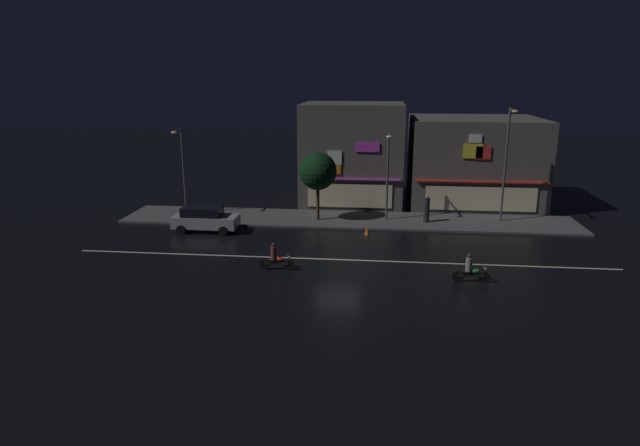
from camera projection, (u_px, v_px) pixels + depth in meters
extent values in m
plane|color=black|center=(339.00, 260.00, 30.86)|extent=(140.00, 140.00, 0.00)
cube|color=beige|center=(339.00, 260.00, 30.86)|extent=(30.77, 0.16, 0.01)
cube|color=#4C4C4F|center=(348.00, 220.00, 39.21)|extent=(32.39, 4.85, 0.14)
cube|color=#56514C|center=(473.00, 161.00, 44.00)|extent=(10.09, 8.99, 6.89)
cube|color=red|center=(482.00, 182.00, 39.80)|extent=(9.58, 0.24, 0.12)
cube|color=red|center=(483.00, 153.00, 39.31)|extent=(1.07, 0.08, 0.92)
cube|color=white|center=(475.00, 139.00, 39.11)|extent=(0.90, 0.08, 0.60)
cube|color=yellow|center=(473.00, 151.00, 39.35)|extent=(1.40, 0.08, 1.07)
cube|color=beige|center=(481.00, 199.00, 40.19)|extent=(8.07, 0.06, 1.80)
cube|color=#56514C|center=(352.00, 154.00, 43.85)|extent=(7.99, 6.88, 8.03)
cube|color=#D83FD8|center=(350.00, 179.00, 40.81)|extent=(7.59, 0.24, 0.12)
cube|color=#D83FD8|center=(368.00, 147.00, 40.10)|extent=(1.78, 0.08, 0.69)
cube|color=orange|center=(334.00, 169.00, 40.80)|extent=(1.04, 0.08, 0.72)
cube|color=white|center=(335.00, 158.00, 40.57)|extent=(1.07, 0.08, 1.05)
cube|color=beige|center=(350.00, 196.00, 41.20)|extent=(6.39, 0.06, 1.80)
cylinder|color=#47494C|center=(184.00, 171.00, 39.99)|extent=(0.16, 0.16, 6.32)
cube|color=#47494C|center=(178.00, 130.00, 38.51)|extent=(0.10, 1.40, 0.10)
ellipsoid|color=#F9E099|center=(174.00, 133.00, 37.86)|extent=(0.44, 0.32, 0.20)
cylinder|color=#47494C|center=(388.00, 177.00, 38.23)|extent=(0.16, 0.16, 6.22)
cube|color=#47494C|center=(389.00, 135.00, 36.77)|extent=(0.10, 1.40, 0.10)
ellipsoid|color=#F9E099|center=(389.00, 137.00, 36.12)|extent=(0.44, 0.32, 0.20)
cylinder|color=#47494C|center=(505.00, 166.00, 37.60)|extent=(0.16, 0.16, 7.90)
cube|color=#47494C|center=(513.00, 110.00, 35.92)|extent=(0.10, 1.40, 0.10)
ellipsoid|color=#F9E099|center=(515.00, 112.00, 35.27)|extent=(0.44, 0.32, 0.20)
cylinder|color=#232328|center=(427.00, 210.00, 38.08)|extent=(0.41, 0.41, 1.71)
sphere|color=tan|center=(427.00, 197.00, 37.83)|extent=(0.22, 0.22, 0.22)
cylinder|color=#473323|center=(318.00, 203.00, 38.60)|extent=(0.24, 0.24, 2.45)
sphere|color=black|center=(318.00, 171.00, 38.00)|extent=(2.67, 2.67, 2.67)
cube|color=#9EA0A5|center=(206.00, 221.00, 36.36)|extent=(4.30, 1.78, 0.76)
cube|color=black|center=(202.00, 211.00, 36.20)|extent=(2.58, 1.57, 0.60)
cube|color=#F9F2CC|center=(239.00, 218.00, 36.70)|extent=(0.08, 0.20, 0.12)
cube|color=#F9F2CC|center=(234.00, 223.00, 35.53)|extent=(0.08, 0.20, 0.12)
cylinder|color=black|center=(230.00, 224.00, 37.17)|extent=(0.62, 0.20, 0.62)
cylinder|color=black|center=(223.00, 231.00, 35.46)|extent=(0.62, 0.20, 0.62)
cylinder|color=black|center=(190.00, 223.00, 37.46)|extent=(0.62, 0.20, 0.62)
cylinder|color=black|center=(181.00, 230.00, 35.75)|extent=(0.62, 0.20, 0.62)
cylinder|color=black|center=(289.00, 265.00, 29.08)|extent=(0.60, 0.08, 0.60)
cylinder|color=black|center=(265.00, 264.00, 29.22)|extent=(0.60, 0.10, 0.60)
cube|color=black|center=(277.00, 263.00, 29.12)|extent=(1.30, 0.14, 0.20)
ellipsoid|color=red|center=(280.00, 259.00, 29.04)|extent=(0.44, 0.26, 0.24)
cube|color=black|center=(273.00, 260.00, 29.10)|extent=(0.56, 0.22, 0.10)
cylinder|color=slate|center=(288.00, 255.00, 28.94)|extent=(0.03, 0.60, 0.03)
sphere|color=white|center=(289.00, 257.00, 28.96)|extent=(0.14, 0.14, 0.14)
cylinder|color=brown|center=(274.00, 253.00, 28.99)|extent=(0.32, 0.32, 0.70)
sphere|color=#333338|center=(273.00, 245.00, 28.87)|extent=(0.22, 0.22, 0.22)
cylinder|color=black|center=(484.00, 277.00, 27.32)|extent=(0.60, 0.08, 0.60)
cylinder|color=black|center=(458.00, 276.00, 27.46)|extent=(0.60, 0.10, 0.60)
cube|color=black|center=(471.00, 275.00, 27.36)|extent=(1.30, 0.14, 0.20)
ellipsoid|color=#268C3F|center=(475.00, 271.00, 27.28)|extent=(0.44, 0.26, 0.24)
cube|color=black|center=(467.00, 272.00, 27.34)|extent=(0.56, 0.22, 0.10)
cylinder|color=slate|center=(484.00, 267.00, 27.18)|extent=(0.03, 0.60, 0.03)
sphere|color=white|center=(486.00, 269.00, 27.20)|extent=(0.14, 0.14, 0.14)
cylinder|color=gray|center=(469.00, 265.00, 27.23)|extent=(0.32, 0.32, 0.70)
sphere|color=#333338|center=(469.00, 256.00, 27.11)|extent=(0.22, 0.22, 0.22)
cone|color=orange|center=(367.00, 231.00, 35.67)|extent=(0.36, 0.36, 0.55)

